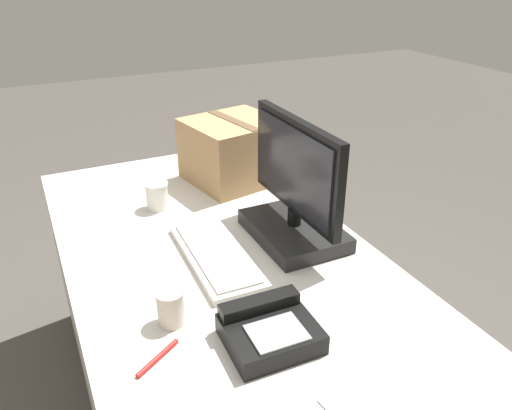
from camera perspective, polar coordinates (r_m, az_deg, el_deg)
office_desk at (r=1.76m, az=-3.36°, el=-16.09°), size 1.80×0.90×0.74m
monitor at (r=1.57m, az=4.45°, el=0.79°), size 0.48×0.25×0.40m
keyboard at (r=1.52m, az=-4.66°, el=-5.69°), size 0.44×0.18×0.03m
desk_phone at (r=1.22m, az=1.54°, el=-14.11°), size 0.19×0.22×0.08m
paper_cup_left at (r=1.82m, az=-11.24°, el=1.06°), size 0.09×0.09×0.10m
paper_cup_right at (r=1.27m, az=-9.73°, el=-11.44°), size 0.07×0.07×0.10m
cardboard_box at (r=2.00m, az=-2.55°, el=6.24°), size 0.38×0.39×0.25m
pen_marker at (r=1.21m, az=-11.16°, el=-16.75°), size 0.08×0.12×0.01m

